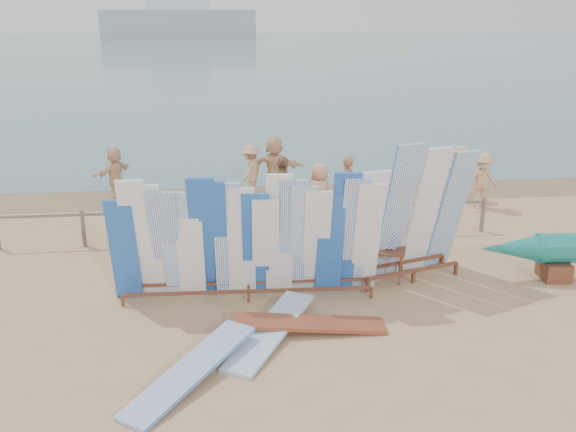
{
  "coord_description": "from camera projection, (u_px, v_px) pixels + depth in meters",
  "views": [
    {
      "loc": [
        -0.62,
        -11.28,
        5.23
      ],
      "look_at": [
        0.81,
        1.69,
        1.02
      ],
      "focal_mm": 38.0,
      "sensor_mm": 36.0,
      "label": 1
    }
  ],
  "objects": [
    {
      "name": "beachgoer_4",
      "position": [
        283.0,
        192.0,
        16.0
      ],
      "size": [
        0.63,
        1.15,
        1.86
      ],
      "primitive_type": "imported",
      "rotation": [
        0.0,
        0.0,
        1.42
      ],
      "color": "#8C6042",
      "rests_on": "ground"
    },
    {
      "name": "fence",
      "position": [
        250.0,
        216.0,
        14.99
      ],
      "size": [
        12.08,
        0.08,
        0.9
      ],
      "color": "#6D6252",
      "rests_on": "ground"
    },
    {
      "name": "vendor_table",
      "position": [
        385.0,
        263.0,
        12.77
      ],
      "size": [
        0.96,
        0.82,
        1.08
      ],
      "rotation": [
        0.0,
        0.0,
        -0.36
      ],
      "color": "brown",
      "rests_on": "ground"
    },
    {
      "name": "beachgoer_11",
      "position": [
        115.0,
        173.0,
        18.46
      ],
      "size": [
        1.22,
        1.52,
        1.61
      ],
      "primitive_type": "imported",
      "rotation": [
        0.0,
        0.0,
        4.14
      ],
      "color": "beige",
      "rests_on": "ground"
    },
    {
      "name": "main_surfboard_rack",
      "position": [
        248.0,
        242.0,
        11.67
      ],
      "size": [
        5.19,
        0.94,
        2.59
      ],
      "rotation": [
        0.0,
        0.0,
        -0.04
      ],
      "color": "brown",
      "rests_on": "ground"
    },
    {
      "name": "beachgoer_3",
      "position": [
        250.0,
        172.0,
        18.49
      ],
      "size": [
        0.91,
        1.16,
        1.66
      ],
      "primitive_type": "imported",
      "rotation": [
        0.0,
        0.0,
        4.21
      ],
      "color": "tan",
      "rests_on": "ground"
    },
    {
      "name": "flat_board_e",
      "position": [
        192.0,
        380.0,
        9.28
      ],
      "size": [
        2.06,
        2.5,
        0.34
      ],
      "primitive_type": "cube",
      "rotation": [
        0.1,
        0.0,
        -0.64
      ],
      "color": "white",
      "rests_on": "ground"
    },
    {
      "name": "ground",
      "position": [
        257.0,
        290.0,
        12.34
      ],
      "size": [
        160.0,
        160.0,
        0.0
      ],
      "primitive_type": "plane",
      "color": "tan",
      "rests_on": "ground"
    },
    {
      "name": "wet_sand_strip",
      "position": [
        243.0,
        194.0,
        19.16
      ],
      "size": [
        40.0,
        2.6,
        0.01
      ],
      "primitive_type": "cube",
      "color": "olive",
      "rests_on": "ground"
    },
    {
      "name": "flat_board_c",
      "position": [
        309.0,
        330.0,
        10.76
      ],
      "size": [
        2.71,
        0.64,
        0.29
      ],
      "primitive_type": "cube",
      "rotation": [
        0.08,
        0.0,
        1.54
      ],
      "color": "brown",
      "rests_on": "ground"
    },
    {
      "name": "side_surfboard_rack",
      "position": [
        411.0,
        218.0,
        12.51
      ],
      "size": [
        2.75,
        1.5,
        2.99
      ],
      "rotation": [
        0.0,
        0.0,
        0.3
      ],
      "color": "brown",
      "rests_on": "ground"
    },
    {
      "name": "beachgoer_6",
      "position": [
        320.0,
        193.0,
        16.21
      ],
      "size": [
        0.85,
        0.83,
        1.65
      ],
      "primitive_type": "imported",
      "rotation": [
        0.0,
        0.0,
        3.89
      ],
      "color": "tan",
      "rests_on": "ground"
    },
    {
      "name": "beachgoer_7",
      "position": [
        349.0,
        187.0,
        16.78
      ],
      "size": [
        0.43,
        0.66,
        1.7
      ],
      "primitive_type": "imported",
      "rotation": [
        0.0,
        0.0,
        1.72
      ],
      "color": "#8C6042",
      "rests_on": "ground"
    },
    {
      "name": "ocean",
      "position": [
        221.0,
        45.0,
        133.44
      ],
      "size": [
        320.0,
        240.0,
        0.02
      ],
      "primitive_type": "cube",
      "color": "#426A76",
      "rests_on": "ground"
    },
    {
      "name": "flat_board_b",
      "position": [
        271.0,
        337.0,
        10.54
      ],
      "size": [
        1.81,
        2.63,
        0.25
      ],
      "primitive_type": "cube",
      "rotation": [
        0.07,
        0.0,
        -0.51
      ],
      "color": "#8AB5DD",
      "rests_on": "ground"
    },
    {
      "name": "beachgoer_5",
      "position": [
        275.0,
        167.0,
        18.61
      ],
      "size": [
        1.83,
        1.28,
        1.9
      ],
      "primitive_type": "imported",
      "rotation": [
        0.0,
        0.0,
        2.69
      ],
      "color": "beige",
      "rests_on": "ground"
    },
    {
      "name": "beachgoer_9",
      "position": [
        482.0,
        181.0,
        17.55
      ],
      "size": [
        1.11,
        0.62,
        1.62
      ],
      "primitive_type": "imported",
      "rotation": [
        0.0,
        0.0,
        0.18
      ],
      "color": "tan",
      "rests_on": "ground"
    },
    {
      "name": "beach_chair_right",
      "position": [
        313.0,
        217.0,
        16.06
      ],
      "size": [
        0.67,
        0.69,
        0.94
      ],
      "rotation": [
        0.0,
        0.0,
        -0.13
      ],
      "color": "red",
      "rests_on": "ground"
    },
    {
      "name": "stroller",
      "position": [
        343.0,
        206.0,
        16.45
      ],
      "size": [
        0.7,
        0.88,
        1.06
      ],
      "rotation": [
        0.0,
        0.0,
        -0.25
      ],
      "color": "red",
      "rests_on": "ground"
    },
    {
      "name": "beach_chair_left",
      "position": [
        238.0,
        218.0,
        15.95
      ],
      "size": [
        0.72,
        0.73,
        0.93
      ],
      "rotation": [
        0.0,
        0.0,
        -0.25
      ],
      "color": "red",
      "rests_on": "ground"
    },
    {
      "name": "distant_ship",
      "position": [
        179.0,
        20.0,
        179.75
      ],
      "size": [
        45.0,
        8.0,
        14.0
      ],
      "color": "#999EA3",
      "rests_on": "ocean"
    },
    {
      "name": "beachgoer_extra_0",
      "position": [
        460.0,
        172.0,
        18.44
      ],
      "size": [
        1.08,
        0.47,
        1.65
      ],
      "primitive_type": "imported",
      "rotation": [
        0.0,
        0.0,
        0.03
      ],
      "color": "tan",
      "rests_on": "ground"
    }
  ]
}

